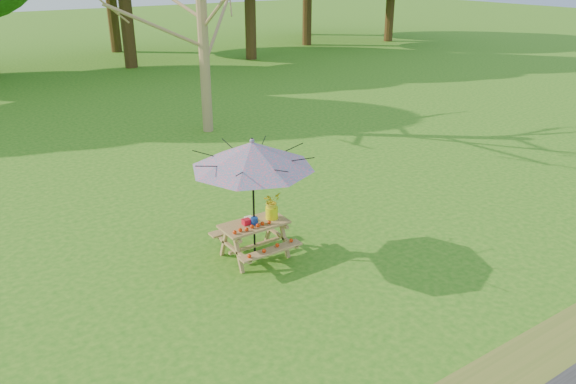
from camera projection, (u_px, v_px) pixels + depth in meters
ground at (263, 329)px, 8.22m from camera, size 120.00×120.00×0.00m
picnic_table at (255, 240)px, 10.12m from camera, size 1.20×1.32×0.67m
patio_umbrella at (252, 155)px, 9.50m from camera, size 2.18×2.18×2.25m
produce_bins at (251, 221)px, 9.96m from camera, size 0.25×0.31×0.13m
tomatoes_row at (252, 227)px, 9.76m from camera, size 0.77×0.13×0.07m
flower_bucket at (272, 205)px, 10.07m from camera, size 0.35×0.32×0.50m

